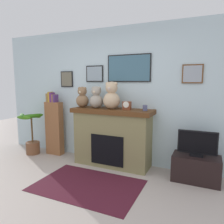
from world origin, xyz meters
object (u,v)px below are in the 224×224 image
Objects in this scene: candle_jar at (145,108)px; teddy_bear_grey at (82,98)px; potted_plant at (32,135)px; fireplace at (112,137)px; bookshelf at (54,126)px; television at (197,144)px; teddy_bear_brown at (112,97)px; tv_stand at (196,168)px; mantel_clock at (127,106)px; teddy_bear_tan at (96,98)px.

candle_jar is 0.25× the size of teddy_bear_grey.
candle_jar is at bearing 3.39° from potted_plant.
teddy_bear_grey reaches higher than candle_jar.
fireplace is 1.13× the size of bookshelf.
teddy_bear_brown is (-1.50, 0.04, 0.69)m from television.
tv_stand is at bearing 90.00° from television.
candle_jar is at bearing -1.62° from fireplace.
mantel_clock is 0.34m from teddy_bear_brown.
teddy_bear_grey is at bearing 6.84° from potted_plant.
television is at bearing -1.36° from teddy_bear_tan.
teddy_bear_brown is at bearing -179.94° from candle_jar.
potted_plant is at bearing -174.93° from fireplace.
mantel_clock reaches higher than tv_stand.
teddy_bear_tan is (1.08, -0.06, 0.65)m from bookshelf.
mantel_clock is at bearing -2.01° from bookshelf.
teddy_bear_tan is 0.82× the size of teddy_bear_brown.
candle_jar is (2.03, -0.06, 0.51)m from bookshelf.
fireplace is 10.01× the size of mantel_clock.
teddy_bear_brown is at bearing 178.41° from tv_stand.
teddy_bear_brown is (-0.01, -0.02, 0.76)m from fireplace.
potted_plant is 2.06m from teddy_bear_brown.
television is at bearing -2.89° from candle_jar.
mantel_clock is (-1.20, 0.04, 0.54)m from television.
potted_plant is at bearing -175.47° from teddy_bear_brown.
fireplace is 1.49m from television.
teddy_bear_tan is (-1.82, 0.04, 0.65)m from television.
tv_stand is 1.81× the size of teddy_bear_grey.
teddy_bear_grey is at bearing 178.88° from tv_stand.
potted_plant is at bearing -174.54° from teddy_bear_tan.
tv_stand is 1.86m from teddy_bear_brown.
potted_plant reaches higher than tv_stand.
fireplace is 3.07× the size of teddy_bear_brown.
television is 1.48× the size of teddy_bear_grey.
fireplace is 0.68m from mantel_clock.
candle_jar is at bearing 177.11° from television.
teddy_bear_tan reaches higher than mantel_clock.
teddy_bear_tan is (-0.95, -0.00, 0.14)m from candle_jar.
teddy_bear_tan is at bearing -179.97° from candle_jar.
tv_stand is at bearing -1.98° from bookshelf.
fireplace is 0.86m from candle_jar.
fireplace is at bearing 178.38° from candle_jar.
teddy_bear_grey is (0.77, -0.06, 0.64)m from bookshelf.
mantel_clock reaches higher than television.
teddy_bear_grey is at bearing -179.98° from candle_jar.
bookshelf reaches higher than mantel_clock.
potted_plant is 1.76m from teddy_bear_tan.
television is at bearing -90.00° from tv_stand.
potted_plant is (-1.86, -0.16, -0.13)m from fireplace.
television is (1.49, -0.06, 0.06)m from fireplace.
teddy_bear_brown is at bearing 179.77° from mantel_clock.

